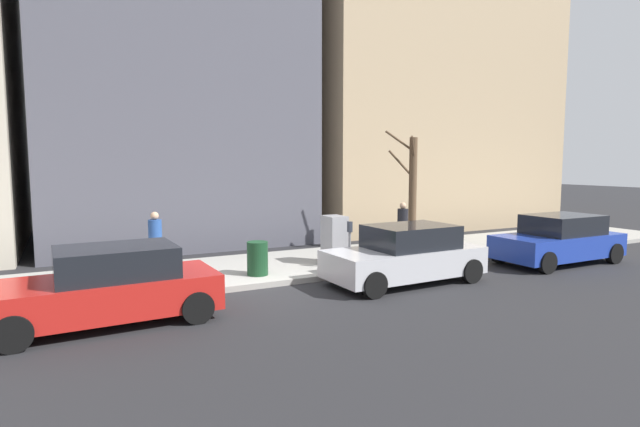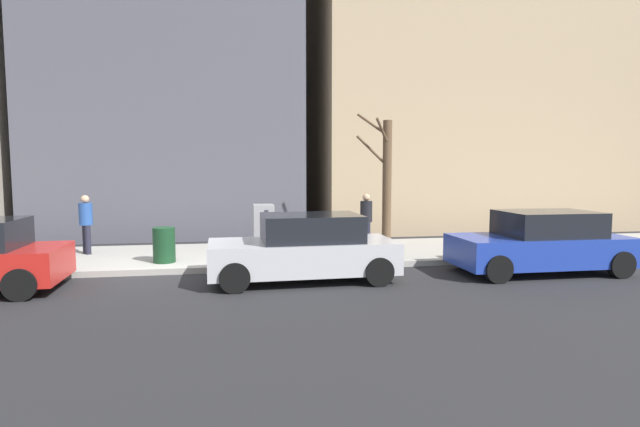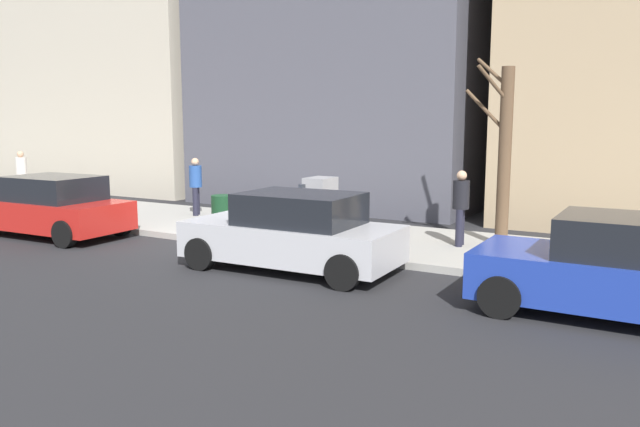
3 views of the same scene
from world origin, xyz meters
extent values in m
plane|color=#232326|center=(0.00, 0.00, 0.00)|extent=(120.00, 120.00, 0.00)
cube|color=#9E9B93|center=(2.00, 0.00, 0.07)|extent=(4.00, 36.00, 0.15)
cube|color=#1E389E|center=(-1.24, -9.12, 0.57)|extent=(1.81, 4.20, 0.70)
cube|color=black|center=(-1.24, -9.32, 1.22)|extent=(1.60, 2.20, 0.60)
cylinder|color=black|center=(-2.10, -7.58, 0.32)|extent=(0.22, 0.64, 0.64)
cylinder|color=black|center=(-0.40, -7.57, 0.32)|extent=(0.22, 0.64, 0.64)
cylinder|color=black|center=(-2.09, -10.68, 0.32)|extent=(0.22, 0.64, 0.64)
cylinder|color=black|center=(-0.39, -10.67, 0.32)|extent=(0.22, 0.64, 0.64)
cube|color=#B7B7BC|center=(-1.13, -3.30, 0.57)|extent=(1.92, 4.25, 0.70)
cube|color=black|center=(-1.12, -3.50, 1.22)|extent=(1.66, 2.25, 0.60)
cylinder|color=black|center=(-2.02, -1.77, 0.32)|extent=(0.24, 0.65, 0.64)
cylinder|color=black|center=(-0.32, -1.72, 0.32)|extent=(0.24, 0.65, 0.64)
cylinder|color=black|center=(-1.93, -4.87, 0.32)|extent=(0.24, 0.65, 0.64)
cylinder|color=black|center=(-0.23, -4.82, 0.32)|extent=(0.24, 0.65, 0.64)
cube|color=red|center=(-1.16, 3.90, 0.57)|extent=(1.95, 4.26, 0.70)
cube|color=black|center=(-1.15, 3.70, 1.22)|extent=(1.68, 2.26, 0.60)
cylinder|color=black|center=(-2.06, 5.42, 0.32)|extent=(0.24, 0.65, 0.64)
cylinder|color=black|center=(-0.36, 5.48, 0.32)|extent=(0.24, 0.65, 0.64)
cylinder|color=black|center=(-1.95, 2.32, 0.32)|extent=(0.24, 0.65, 0.64)
cylinder|color=black|center=(-0.25, 2.38, 0.32)|extent=(0.24, 0.65, 0.64)
cylinder|color=slate|center=(0.45, -2.57, 0.68)|extent=(0.07, 0.07, 1.05)
cube|color=#2D333D|center=(0.45, -2.57, 1.35)|extent=(0.14, 0.10, 0.30)
cube|color=#A8A399|center=(1.30, -2.55, 0.24)|extent=(0.83, 0.61, 0.18)
cube|color=#939399|center=(1.30, -2.55, 0.96)|extent=(0.75, 0.55, 1.25)
cylinder|color=brown|center=(2.60, -6.42, 2.09)|extent=(0.28, 0.28, 3.88)
cylinder|color=brown|center=(2.68, -5.96, 3.10)|extent=(0.20, 0.99, 0.97)
cylinder|color=brown|center=(2.90, -6.03, 3.91)|extent=(0.58, 0.89, 0.77)
cylinder|color=brown|center=(2.32, -6.18, 3.66)|extent=(0.60, 0.58, 0.81)
cylinder|color=#14381E|center=(0.90, 0.02, 0.60)|extent=(0.56, 0.56, 0.90)
cylinder|color=#1E1E2D|center=(1.99, -5.66, 0.56)|extent=(0.16, 0.16, 0.82)
cylinder|color=#1E1E2D|center=(2.22, -5.62, 0.56)|extent=(0.16, 0.16, 0.82)
cylinder|color=black|center=(2.10, -5.64, 1.28)|extent=(0.36, 0.36, 0.62)
sphere|color=tan|center=(2.10, -5.64, 1.70)|extent=(0.22, 0.22, 0.22)
cylinder|color=#1E1E2D|center=(2.70, 2.43, 0.56)|extent=(0.16, 0.16, 0.82)
cylinder|color=#1E1E2D|center=(2.49, 2.31, 0.56)|extent=(0.16, 0.16, 0.82)
cylinder|color=#23478C|center=(2.60, 2.37, 1.28)|extent=(0.36, 0.36, 0.62)
sphere|color=tan|center=(2.60, 2.37, 1.70)|extent=(0.22, 0.22, 0.22)
cube|color=tan|center=(11.96, -11.70, 7.20)|extent=(12.92, 12.92, 14.41)
camera|label=1|loc=(-11.55, 4.55, 3.16)|focal=28.00mm
camera|label=2|loc=(-12.26, -1.85, 2.56)|focal=28.00mm
camera|label=3|loc=(-11.14, -9.73, 2.91)|focal=35.00mm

